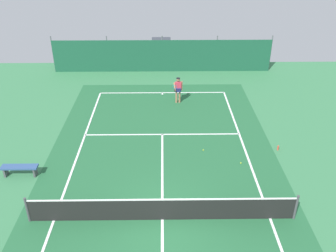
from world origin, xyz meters
name	(u,v)px	position (x,y,z in m)	size (l,w,h in m)	color
ground_plane	(162,220)	(0.00, 0.00, 0.00)	(36.00, 36.00, 0.00)	#387A4C
court_surface	(162,219)	(0.00, 0.00, 0.00)	(11.02, 26.60, 0.01)	#236038
tennis_net	(162,209)	(0.00, 0.00, 0.51)	(10.12, 0.10, 1.10)	black
back_fence	(162,61)	(0.00, 16.46, 0.67)	(16.30, 0.98, 2.70)	#195138
tennis_player	(178,88)	(0.98, 10.38, 0.96)	(0.66, 0.79, 1.64)	#9E7051
tennis_ball_near_player	(241,163)	(3.68, 3.66, 0.03)	(0.07, 0.07, 0.07)	#CCDB33
tennis_ball_midcourt	(203,150)	(2.03, 4.80, 0.03)	(0.07, 0.07, 0.07)	#CCDB33
parked_car	(161,50)	(-0.08, 18.50, 0.84)	(2.03, 4.20, 1.68)	silver
courtside_bench	(20,168)	(-6.31, 2.89, 0.37)	(1.60, 0.40, 0.49)	#335184
water_bottle	(278,148)	(5.74, 4.81, 0.12)	(0.08, 0.08, 0.24)	#D84C38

